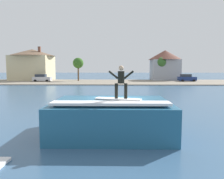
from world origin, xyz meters
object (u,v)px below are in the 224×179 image
at_px(wave_crest, 111,117).
at_px(surfer, 121,80).
at_px(surfboard, 118,99).
at_px(tree_tall_bare, 78,63).
at_px(house_with_chimney, 32,64).
at_px(car_near_shore, 42,78).
at_px(car_far_shore, 187,78).
at_px(house_gabled_white, 165,64).
at_px(tree_short_bushy, 161,62).

height_order(wave_crest, surfer, surfer).
distance_m(surfboard, tree_tall_bare, 45.26).
bearing_deg(house_with_chimney, surfer, -65.18).
relative_size(car_near_shore, car_far_shore, 1.05).
height_order(house_with_chimney, tree_tall_bare, house_with_chimney).
relative_size(surfboard, car_near_shore, 0.55).
distance_m(surfboard, car_near_shore, 45.02).
distance_m(car_near_shore, tree_tall_bare, 9.23).
relative_size(house_with_chimney, tree_tall_bare, 2.03).
bearing_deg(wave_crest, surfer, -57.47).
bearing_deg(wave_crest, car_near_shore, 112.80).
xyz_separation_m(wave_crest, surfer, (0.49, -0.77, 1.96)).
xyz_separation_m(house_gabled_white, tree_short_bushy, (-1.53, -3.00, 0.29)).
bearing_deg(car_far_shore, surfboard, -111.28).
distance_m(house_with_chimney, house_gabled_white, 34.45).
relative_size(car_far_shore, house_with_chimney, 0.34).
relative_size(car_near_shore, house_with_chimney, 0.36).
bearing_deg(house_gabled_white, tree_short_bushy, -117.06).
height_order(car_near_shore, car_far_shore, same).
distance_m(wave_crest, house_with_chimney, 51.25).
xyz_separation_m(surfboard, tree_short_bushy, (11.17, 45.82, 2.69)).
xyz_separation_m(car_far_shore, house_gabled_white, (-3.88, 6.23, 3.40)).
bearing_deg(car_near_shore, wave_crest, -67.20).
distance_m(house_with_chimney, tree_short_bushy, 32.91).
xyz_separation_m(house_with_chimney, house_gabled_white, (34.41, 1.61, -0.06)).
xyz_separation_m(surfer, car_far_shore, (16.45, 42.61, -1.92)).
relative_size(surfboard, house_gabled_white, 0.27).
bearing_deg(car_far_shore, tree_short_bushy, 149.09).
distance_m(car_far_shore, tree_tall_bare, 26.23).
bearing_deg(house_with_chimney, wave_crest, -65.32).
height_order(car_far_shore, tree_tall_bare, tree_tall_bare).
xyz_separation_m(car_near_shore, tree_tall_bare, (8.11, 2.74, 3.46)).
bearing_deg(house_gabled_white, car_near_shore, -166.33).
distance_m(surfer, car_near_shore, 45.12).
bearing_deg(tree_short_bushy, car_far_shore, -30.91).
bearing_deg(tree_tall_bare, house_gabled_white, 11.78).
height_order(wave_crest, tree_tall_bare, tree_tall_bare).
bearing_deg(tree_tall_bare, car_near_shore, -161.35).
distance_m(surfer, car_far_shore, 45.71).
distance_m(surfer, tree_tall_bare, 45.27).
relative_size(surfer, house_with_chimney, 0.14).
bearing_deg(house_gabled_white, house_with_chimney, -177.33).
relative_size(wave_crest, surfer, 3.78).
distance_m(wave_crest, surfer, 2.17).
xyz_separation_m(house_with_chimney, tree_tall_bare, (12.34, -3.00, -0.00)).
xyz_separation_m(wave_crest, tree_short_bushy, (11.53, 45.07, 3.73)).
bearing_deg(house_with_chimney, car_near_shore, -53.59).
relative_size(wave_crest, car_far_shore, 1.50).
height_order(tree_tall_bare, tree_short_bushy, tree_short_bushy).
bearing_deg(surfer, surfboard, 169.06).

